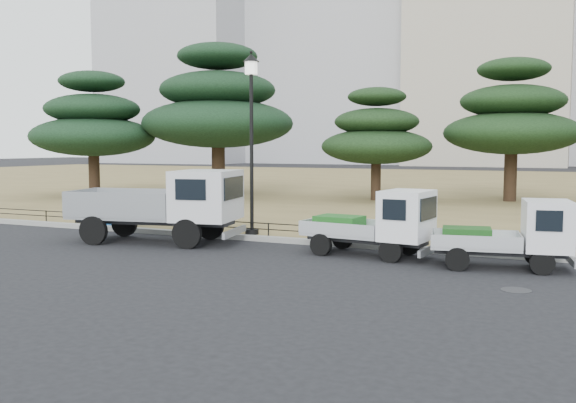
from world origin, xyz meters
The scene contains 14 objects.
ground centered at (0.00, 0.00, 0.00)m, with size 220.00×220.00×0.00m, color black.
lawn centered at (0.00, 30.60, 0.07)m, with size 120.00×56.00×0.15m, color olive.
curb centered at (0.00, 2.60, 0.08)m, with size 120.00×0.25×0.16m, color gray.
truck_large centered at (-3.65, 1.15, 1.21)m, with size 5.25×2.82×2.17m.
truck_kei_front centered at (2.80, 1.45, 0.88)m, with size 3.47×1.77×1.76m.
truck_kei_rear centered at (6.17, 1.14, 0.82)m, with size 3.30×1.83×1.63m.
street_lamp centered at (-1.65, 2.90, 3.88)m, with size 0.49×0.49×5.52m.
pipe_fence centered at (0.00, 2.75, 0.44)m, with size 38.00×0.04×0.40m.
tarp_pile centered at (-7.00, 3.28, 0.50)m, with size 1.50×1.23×0.87m.
manhole centered at (6.50, -1.20, 0.01)m, with size 0.60×0.60×0.01m, color #2D2D30.
pine_west_far centered at (-16.71, 12.93, 4.06)m, with size 6.71×6.71×6.78m.
pine_west_near centered at (-10.51, 15.77, 4.91)m, with size 8.26×8.26×8.26m.
pine_center_left centered at (-1.82, 16.63, 3.41)m, with size 5.56×5.56×5.65m.
pine_center_right centered at (4.42, 18.77, 4.21)m, with size 6.61×6.61×7.01m.
Camera 1 is at (7.60, -14.60, 2.89)m, focal length 40.00 mm.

